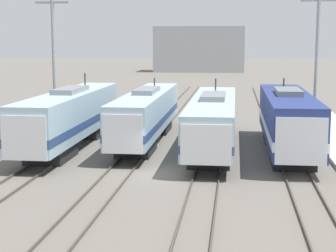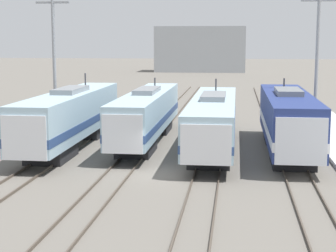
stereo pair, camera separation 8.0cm
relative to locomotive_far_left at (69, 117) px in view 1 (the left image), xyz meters
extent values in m
plane|color=#666059|center=(7.68, -7.26, -2.22)|extent=(400.00, 400.00, 0.00)
cube|color=#4C4238|center=(-0.72, -7.26, -2.14)|extent=(0.07, 120.00, 0.15)
cube|color=#4C4238|center=(0.72, -7.26, -2.14)|extent=(0.07, 120.00, 0.15)
cube|color=#4C4238|center=(4.40, -7.26, -2.14)|extent=(0.07, 120.00, 0.15)
cube|color=#4C4238|center=(5.84, -7.26, -2.14)|extent=(0.07, 120.00, 0.15)
cube|color=#4C4238|center=(9.52, -7.26, -2.14)|extent=(0.07, 120.00, 0.15)
cube|color=#4C4238|center=(10.96, -7.26, -2.14)|extent=(0.07, 120.00, 0.15)
cube|color=#4C4238|center=(14.64, -7.26, -2.14)|extent=(0.07, 120.00, 0.15)
cube|color=#4C4238|center=(16.08, -7.26, -2.14)|extent=(0.07, 120.00, 0.15)
cube|color=#232326|center=(0.00, -4.06, -1.74)|extent=(2.43, 4.02, 0.95)
cube|color=#232326|center=(0.00, 5.09, -1.74)|extent=(2.43, 4.02, 0.95)
cube|color=#9EBCCC|center=(0.00, 0.52, 0.24)|extent=(2.86, 18.29, 3.01)
cube|color=navy|center=(0.00, 0.52, -0.36)|extent=(2.90, 18.33, 0.54)
cube|color=silver|center=(0.00, -7.71, 0.01)|extent=(2.64, 2.05, 2.56)
cube|color=black|center=(0.00, -8.65, 0.58)|extent=(2.24, 0.08, 0.72)
cube|color=gray|center=(0.00, 0.52, 1.92)|extent=(1.58, 4.57, 0.35)
cylinder|color=#38383D|center=(0.00, 4.54, 2.32)|extent=(0.12, 0.12, 1.15)
cube|color=#232326|center=(5.12, -1.42, -1.74)|extent=(2.30, 4.12, 0.95)
cube|color=#232326|center=(5.12, 7.95, -1.74)|extent=(2.30, 4.12, 0.95)
cube|color=#9EBCCC|center=(5.12, 3.26, 0.13)|extent=(2.70, 18.74, 2.79)
cube|color=navy|center=(5.12, 3.26, -0.43)|extent=(2.74, 18.78, 0.50)
cube|color=silver|center=(5.12, -5.06, -0.08)|extent=(2.48, 2.29, 2.37)
cube|color=black|center=(5.12, -6.12, 0.44)|extent=(2.11, 0.08, 0.66)
cube|color=gray|center=(5.12, 3.26, 1.70)|extent=(1.49, 4.68, 0.35)
cylinder|color=#38383D|center=(5.12, 7.39, 1.95)|extent=(0.12, 0.12, 0.87)
cube|color=#232326|center=(10.24, -3.78, -1.74)|extent=(2.58, 4.26, 0.95)
cube|color=#232326|center=(10.24, 5.89, -1.74)|extent=(2.58, 4.26, 0.95)
cube|color=#9EBCCC|center=(10.24, 1.06, 0.05)|extent=(3.03, 19.35, 2.64)
cube|color=navy|center=(10.24, 1.06, -0.48)|extent=(3.07, 19.39, 0.47)
cube|color=silver|center=(10.24, -7.58, -0.15)|extent=(2.79, 2.29, 2.24)
cube|color=black|center=(10.24, -8.64, 0.35)|extent=(2.37, 0.08, 0.63)
cube|color=gray|center=(10.24, 1.06, 1.54)|extent=(1.67, 4.84, 0.35)
cylinder|color=#38383D|center=(10.24, 5.31, 1.93)|extent=(0.12, 0.12, 1.12)
cube|color=black|center=(15.36, -3.82, -1.74)|extent=(2.58, 3.69, 0.95)
cube|color=black|center=(15.36, 4.56, -1.74)|extent=(2.58, 3.69, 0.95)
cube|color=navy|center=(15.36, 0.37, 0.28)|extent=(3.04, 16.77, 3.09)
cube|color=silver|center=(15.36, 0.37, -0.34)|extent=(3.08, 16.81, 0.56)
cube|color=silver|center=(15.36, -6.90, 0.04)|extent=(2.79, 2.44, 2.62)
cube|color=black|center=(15.36, -8.04, 0.62)|extent=(2.37, 0.08, 0.73)
cube|color=slate|center=(15.36, 0.37, 1.99)|extent=(1.67, 4.19, 0.35)
cylinder|color=#38383D|center=(15.36, 4.06, 2.23)|extent=(0.12, 0.12, 0.83)
cylinder|color=gray|center=(-2.61, 4.92, 3.80)|extent=(0.26, 0.26, 12.04)
cube|color=gray|center=(-2.61, 4.92, 8.38)|extent=(2.68, 0.16, 0.16)
cylinder|color=gray|center=(17.81, 4.92, 3.80)|extent=(0.26, 0.26, 12.04)
cube|color=gray|center=(17.81, 4.92, 8.38)|extent=(2.68, 0.16, 0.16)
cube|color=#9EA3A8|center=(3.05, 98.97, 3.21)|extent=(21.52, 10.33, 10.85)
camera|label=1|loc=(11.74, -38.53, 5.50)|focal=60.00mm
camera|label=2|loc=(11.82, -38.52, 5.50)|focal=60.00mm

